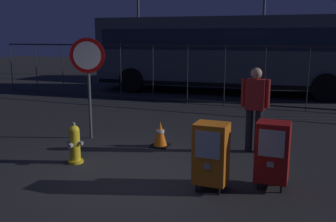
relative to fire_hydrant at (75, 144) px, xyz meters
The scene contains 11 objects.
ground_plane 1.25m from the fire_hydrant, 15.02° to the right, with size 60.00×60.00×0.00m, color #262628.
fire_hydrant is the anchor object (origin of this frame).
newspaper_box_primary 2.63m from the fire_hydrant, ahead, with size 0.48×0.42×1.02m.
newspaper_box_secondary 3.45m from the fire_hydrant, ahead, with size 0.48×0.42×1.02m.
stop_sign 2.08m from the fire_hydrant, 113.66° to the left, with size 0.71×0.31×2.23m.
pedestrian 3.49m from the fire_hydrant, 32.85° to the left, with size 0.55×0.22×1.67m.
traffic_cone 1.84m from the fire_hydrant, 55.56° to the left, with size 0.36×0.36×0.53m.
fence_barrier 6.80m from the fire_hydrant, 80.15° to the left, with size 18.03×0.04×2.00m.
bus_near 9.78m from the fire_hydrant, 86.79° to the left, with size 10.65×3.38×3.00m.
bus_far 13.85m from the fire_hydrant, 85.15° to the left, with size 10.54×2.92×3.00m.
street_light_near_right 16.67m from the fire_hydrant, 111.96° to the left, with size 0.32×0.32×6.64m.
Camera 1 is at (2.81, -5.11, 2.25)m, focal length 40.09 mm.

